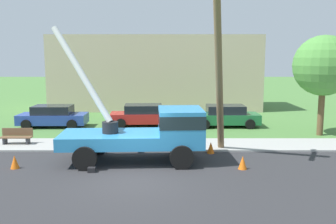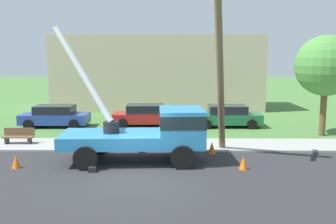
% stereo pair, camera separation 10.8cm
% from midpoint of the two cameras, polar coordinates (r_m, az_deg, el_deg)
% --- Properties ---
extents(ground_plane, '(120.00, 120.00, 0.00)m').
position_cam_midpoint_polar(ground_plane, '(25.98, -2.31, -1.70)').
color(ground_plane, '#477538').
extents(road_asphalt, '(80.00, 7.98, 0.01)m').
position_cam_midpoint_polar(road_asphalt, '(14.36, -4.69, -10.21)').
color(road_asphalt, '#2B2B2D').
rests_on(road_asphalt, ground).
extents(sidewalk_strip, '(80.00, 2.67, 0.10)m').
position_cam_midpoint_polar(sidewalk_strip, '(19.45, -3.28, -5.05)').
color(sidewalk_strip, '#9E9E99').
rests_on(sidewalk_strip, ground).
extents(utility_truck, '(6.87, 3.21, 5.98)m').
position_cam_midpoint_polar(utility_truck, '(16.32, -2.28, -2.79)').
color(utility_truck, '#2D84C6').
rests_on(utility_truck, ground).
extents(leaning_utility_pole, '(1.21, 3.73, 8.54)m').
position_cam_midpoint_polar(leaning_utility_pole, '(16.77, 8.14, 7.61)').
color(leaning_utility_pole, brown).
rests_on(leaning_utility_pole, ground).
extents(traffic_cone_ahead, '(0.36, 0.36, 0.56)m').
position_cam_midpoint_polar(traffic_cone_ahead, '(15.71, 11.72, -7.65)').
color(traffic_cone_ahead, orange).
rests_on(traffic_cone_ahead, ground).
extents(traffic_cone_behind, '(0.36, 0.36, 0.56)m').
position_cam_midpoint_polar(traffic_cone_behind, '(16.78, -22.16, -7.07)').
color(traffic_cone_behind, orange).
rests_on(traffic_cone_behind, ground).
extents(traffic_cone_curbside, '(0.36, 0.36, 0.56)m').
position_cam_midpoint_polar(traffic_cone_curbside, '(17.97, 6.94, -5.48)').
color(traffic_cone_curbside, orange).
rests_on(traffic_cone_curbside, ground).
extents(parked_sedan_blue, '(4.42, 2.05, 1.42)m').
position_cam_midpoint_polar(parked_sedan_blue, '(25.60, -16.86, -0.60)').
color(parked_sedan_blue, '#263F99').
rests_on(parked_sedan_blue, ground).
extents(parked_sedan_red, '(4.49, 2.17, 1.42)m').
position_cam_midpoint_polar(parked_sedan_red, '(24.96, -3.40, -0.48)').
color(parked_sedan_red, '#B21E1E').
rests_on(parked_sedan_red, ground).
extents(parked_sedan_green, '(4.41, 2.04, 1.42)m').
position_cam_midpoint_polar(parked_sedan_green, '(24.86, 9.22, -0.61)').
color(parked_sedan_green, '#1E6638').
rests_on(parked_sedan_green, ground).
extents(park_bench, '(1.60, 0.45, 0.90)m').
position_cam_midpoint_polar(park_bench, '(20.95, -21.85, -3.51)').
color(park_bench, brown).
rests_on(park_bench, ground).
extents(roadside_tree_near, '(3.50, 3.50, 5.85)m').
position_cam_midpoint_polar(roadside_tree_near, '(23.31, 23.24, 6.52)').
color(roadside_tree_near, brown).
rests_on(roadside_tree_near, ground).
extents(lowrise_building_backdrop, '(18.00, 6.00, 6.40)m').
position_cam_midpoint_polar(lowrise_building_backdrop, '(33.56, -1.42, 6.11)').
color(lowrise_building_backdrop, '#C6B293').
rests_on(lowrise_building_backdrop, ground).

